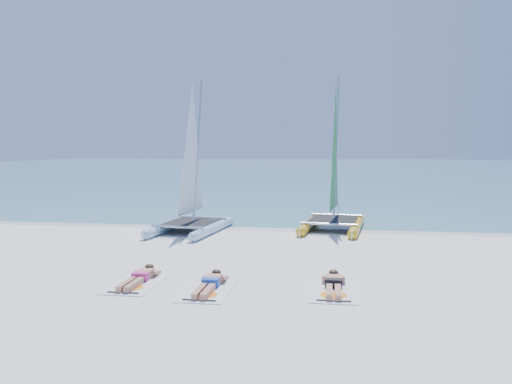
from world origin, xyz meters
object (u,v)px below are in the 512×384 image
at_px(catamaran_yellow, 335,179).
at_px(sunbather_b, 210,283).
at_px(towel_a, 137,284).
at_px(towel_c, 334,291).
at_px(towel_b, 208,290).
at_px(catamaran_blue, 192,185).
at_px(sunbather_c, 334,284).
at_px(sunbather_a, 140,277).

height_order(catamaran_yellow, sunbather_b, catamaran_yellow).
xyz_separation_m(towel_a, towel_c, (4.42, 0.09, 0.00)).
distance_m(towel_b, sunbather_b, 0.22).
distance_m(towel_a, towel_c, 4.43).
xyz_separation_m(catamaran_blue, towel_c, (5.15, -7.03, -1.73)).
relative_size(towel_a, sunbather_c, 1.07).
bearing_deg(catamaran_yellow, towel_c, -83.42).
bearing_deg(sunbather_b, sunbather_a, 171.20).
xyz_separation_m(sunbather_a, towel_c, (4.42, -0.10, -0.11)).
distance_m(catamaran_blue, towel_c, 8.88).
distance_m(towel_b, towel_c, 2.72).
distance_m(towel_a, towel_b, 1.75).
bearing_deg(towel_c, sunbather_a, 178.73).
height_order(sunbather_a, towel_b, sunbather_a).
xyz_separation_m(towel_b, towel_c, (2.69, 0.36, 0.00)).
xyz_separation_m(towel_a, sunbather_c, (4.42, 0.29, 0.11)).
bearing_deg(towel_b, sunbather_c, 11.63).
height_order(towel_b, sunbather_b, sunbather_b).
bearing_deg(towel_c, sunbather_c, 90.00).
relative_size(catamaran_blue, sunbather_c, 3.37).
height_order(catamaran_blue, towel_b, catamaran_blue).
bearing_deg(catamaran_yellow, towel_a, -109.92).
relative_size(catamaran_blue, towel_a, 3.14).
relative_size(towel_b, towel_c, 1.00).
bearing_deg(sunbather_c, towel_c, -90.00).
distance_m(sunbather_a, towel_c, 4.43).
height_order(sunbather_a, towel_c, sunbather_a).
bearing_deg(sunbather_c, towel_a, -176.30).
distance_m(catamaran_blue, sunbather_a, 7.16).
distance_m(catamaran_yellow, towel_c, 8.95).
relative_size(towel_b, sunbather_c, 1.07).
height_order(towel_a, sunbather_a, sunbather_a).
xyz_separation_m(catamaran_blue, sunbather_a, (0.72, -6.94, -1.62)).
bearing_deg(sunbather_c, catamaran_yellow, 89.55).
xyz_separation_m(sunbather_b, towel_c, (2.69, 0.17, -0.11)).
bearing_deg(sunbather_b, catamaran_blue, 108.82).
relative_size(towel_c, sunbather_c, 1.07).
xyz_separation_m(catamaran_yellow, sunbather_b, (-2.76, -8.91, -1.78)).
height_order(catamaran_blue, sunbather_b, catamaran_blue).
relative_size(sunbather_b, towel_c, 0.93).
height_order(towel_c, sunbather_c, sunbather_c).
xyz_separation_m(sunbather_b, sunbather_c, (2.69, 0.36, 0.00)).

